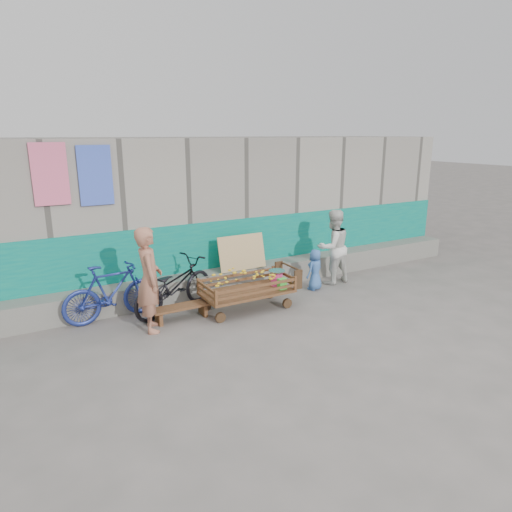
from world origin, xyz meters
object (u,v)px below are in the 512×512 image
vendor_man (149,280)px  child (315,270)px  bicycle_blue (112,292)px  bicycle_dark (174,286)px  banana_cart (246,283)px  bench (181,309)px  woman (333,247)px

vendor_man → child: bearing=-74.0°
child → bicycle_blue: bicycle_blue is taller
bicycle_dark → bicycle_blue: bearing=58.0°
banana_cart → bicycle_dark: (-1.13, 0.58, -0.03)m
child → bicycle_dark: bearing=-25.1°
vendor_man → bicycle_dark: (0.60, 0.59, -0.38)m
bench → woman: woman is taller
bicycle_blue → child: bearing=-101.4°
woman → bicycle_dark: (-3.46, 0.13, -0.31)m
banana_cart → woman: 2.39m
banana_cart → child: child is taller
bicycle_dark → bicycle_blue: 1.06m
bicycle_dark → banana_cart: bearing=-141.6°
vendor_man → bicycle_dark: vendor_man is taller
banana_cart → bicycle_dark: bearing=152.6°
banana_cart → bench: bearing=172.1°
woman → bicycle_blue: 4.52m
banana_cart → bicycle_blue: bearing=161.5°
child → bench: bearing=-16.7°
banana_cart → bicycle_blue: (-2.17, 0.73, -0.01)m
woman → bicycle_dark: size_ratio=0.87×
bench → vendor_man: 0.89m
child → bicycle_dark: bicycle_dark is taller
banana_cart → vendor_man: (-1.73, -0.00, 0.34)m
bench → bicycle_blue: bicycle_blue is taller
banana_cart → woman: woman is taller
bench → child: child is taller
vendor_man → banana_cart: bearing=-78.8°
child → bicycle_blue: bearing=-25.6°
child → bicycle_blue: 3.95m
vendor_man → bicycle_blue: 0.93m
woman → bicycle_dark: 3.47m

